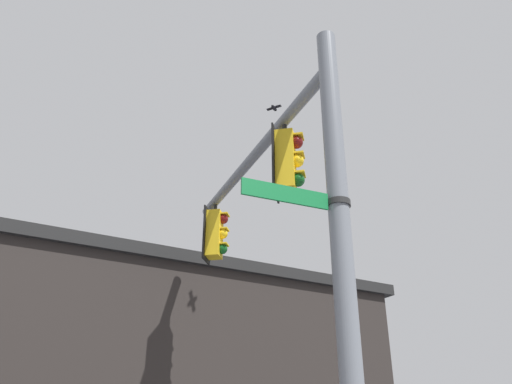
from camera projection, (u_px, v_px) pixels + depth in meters
The scene contains 7 objects.
signal_pole at pixel (344, 286), 6.21m from camera, with size 0.28×0.28×7.71m, color slate.
mast_arm at pixel (253, 157), 9.95m from camera, with size 0.20×0.20×5.64m, color slate.
traffic_light_nearest_pole at pixel (287, 161), 8.47m from camera, with size 0.54×0.49×1.31m.
traffic_light_mid_inner at pixel (215, 234), 11.39m from camera, with size 0.54×0.49×1.31m.
street_name_sign at pixel (312, 199), 6.54m from camera, with size 0.93×1.27×0.22m.
bird_flying at pixel (274, 108), 12.33m from camera, with size 0.27×0.37×0.08m.
tree_by_storefront at pixel (250, 366), 15.05m from camera, with size 2.87×2.87×5.70m.
Camera 1 is at (6.16, 0.15, 2.15)m, focal length 36.63 mm.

